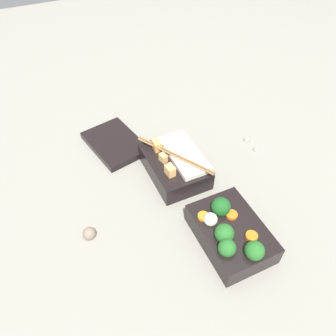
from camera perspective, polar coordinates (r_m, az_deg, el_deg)
name	(u,v)px	position (r m, az deg, el deg)	size (l,w,h in m)	color
ground_plane	(199,200)	(0.81, 5.44, -5.60)	(3.00, 3.00, 0.00)	gray
bento_tray_vegetable	(230,233)	(0.72, 10.80, -10.99)	(0.18, 0.13, 0.08)	black
bento_tray_rice	(175,165)	(0.84, 1.26, 0.61)	(0.20, 0.13, 0.08)	black
bento_lid	(115,143)	(0.95, -9.25, 4.31)	(0.18, 0.13, 0.02)	black
pebble_0	(256,149)	(0.95, 15.10, 3.24)	(0.02, 0.02, 0.02)	gray
pebble_1	(89,234)	(0.76, -13.52, -11.05)	(0.03, 0.03, 0.03)	#7A6B5B
pebble_2	(247,139)	(0.98, 13.59, 4.96)	(0.02, 0.02, 0.02)	gray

